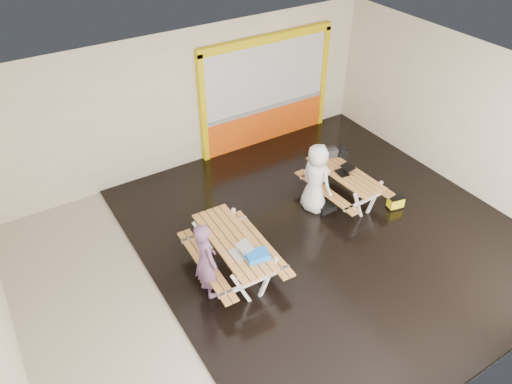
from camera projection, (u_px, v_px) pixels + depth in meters
room at (282, 184)px, 8.88m from camera, size 10.02×8.02×3.52m
deck at (327, 231)px, 10.45m from camera, size 7.50×7.98×0.05m
kiosk at (266, 93)px, 12.66m from camera, size 3.88×0.16×3.00m
picnic_table_left at (233, 248)px, 9.11m from camera, size 1.51×2.17×0.85m
picnic_table_right at (344, 179)px, 11.02m from camera, size 1.41×2.01×0.78m
person_left at (206, 260)px, 8.53m from camera, size 0.42×0.61×1.62m
person_right at (316, 179)px, 10.63m from camera, size 0.63×0.88×1.69m
laptop_left at (241, 252)px, 8.68m from camera, size 0.39×0.35×0.16m
laptop_right at (344, 171)px, 10.87m from camera, size 0.40×0.36×0.16m
blue_pouch at (257, 256)px, 8.58m from camera, size 0.44×0.35×0.12m
toolbox at (328, 152)px, 11.39m from camera, size 0.48×0.33×0.25m
backpack at (341, 157)px, 11.56m from camera, size 0.32×0.22×0.51m
dark_case at (326, 207)px, 10.94m from camera, size 0.41×0.31×0.15m
fluke_bag at (396, 202)px, 10.97m from camera, size 0.40×0.30×0.31m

